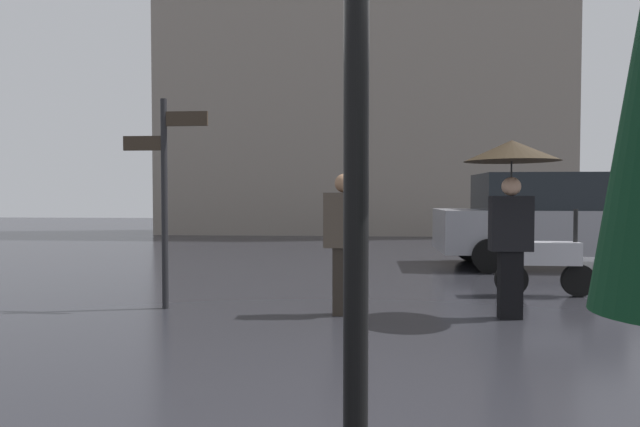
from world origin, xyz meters
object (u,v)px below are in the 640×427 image
(pedestrian_with_umbrella, at_px, (511,175))
(parked_car_left, at_px, (551,220))
(pedestrian_with_bag, at_px, (345,235))
(parked_scooter, at_px, (542,257))
(street_signpost, at_px, (165,181))

(pedestrian_with_umbrella, distance_m, parked_car_left, 5.09)
(pedestrian_with_bag, xyz_separation_m, parked_scooter, (2.73, 1.43, -0.40))
(pedestrian_with_bag, relative_size, parked_car_left, 0.37)
(pedestrian_with_umbrella, distance_m, pedestrian_with_bag, 2.04)
(pedestrian_with_umbrella, relative_size, parked_car_left, 0.45)
(parked_scooter, height_order, street_signpost, street_signpost)
(pedestrian_with_bag, distance_m, parked_car_left, 6.04)
(pedestrian_with_umbrella, relative_size, pedestrian_with_bag, 1.23)
(pedestrian_with_umbrella, bearing_deg, pedestrian_with_bag, 94.59)
(pedestrian_with_umbrella, xyz_separation_m, parked_car_left, (2.01, 4.62, -0.72))
(street_signpost, bearing_deg, parked_scooter, 14.08)
(parked_scooter, height_order, parked_car_left, parked_car_left)
(street_signpost, bearing_deg, pedestrian_with_umbrella, -2.81)
(pedestrian_with_bag, bearing_deg, parked_car_left, 97.48)
(pedestrian_with_umbrella, relative_size, street_signpost, 0.78)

